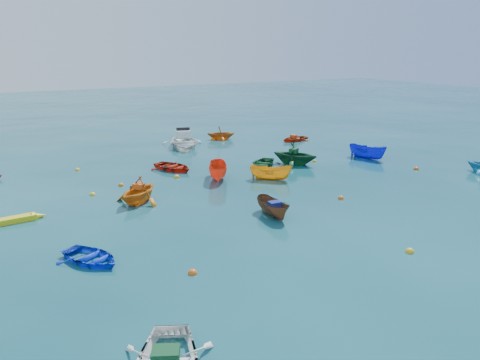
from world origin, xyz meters
TOP-DOWN VIEW (x-y plane):
  - ground at (0.00, 0.00)m, footprint 160.00×160.00m
  - dinghy_blue_sw at (-10.29, -1.31)m, footprint 3.05×3.37m
  - sampan_brown_mid at (-1.05, -0.39)m, footprint 1.12×2.68m
  - dinghy_orange_w at (-6.38, 5.01)m, footprint 3.94×3.87m
  - sampan_yellow_mid at (2.48, 5.38)m, footprint 2.76×2.61m
  - dinghy_green_e at (3.84, 8.56)m, footprint 3.67×3.62m
  - sampan_orange_n at (-0.42, 7.15)m, footprint 2.50×3.37m
  - dinghy_green_n at (6.20, 7.96)m, footprint 4.16×4.26m
  - dinghy_red_ne at (11.38, 15.29)m, footprint 2.93×2.24m
  - sampan_blue_far at (12.22, 6.86)m, footprint 2.13×3.28m
  - dinghy_red_far at (-2.17, 10.77)m, footprint 3.30×3.76m
  - dinghy_orange_far at (5.80, 19.16)m, footprint 3.12×2.93m
  - kayak_yellow at (-13.13, 4.92)m, footprint 3.71×0.85m
  - motorboat_white at (1.40, 17.51)m, footprint 4.80×5.70m
  - tarp_green_a at (-9.98, -9.05)m, footprint 0.88×0.80m
  - tarp_blue_a at (-1.06, -0.54)m, footprint 0.63×0.49m
  - tarp_orange_a at (-6.34, 5.04)m, footprint 0.69×0.72m
  - tarp_green_b at (6.14, 8.04)m, footprint 0.87×0.83m
  - tarp_orange_b at (11.28, 15.28)m, footprint 0.49×0.61m
  - buoy_or_a at (-7.15, -4.22)m, footprint 0.35×0.35m
  - buoy_ye_a at (1.57, -6.85)m, footprint 0.37×0.37m
  - buoy_or_b at (3.81, 0.08)m, footprint 0.34×0.34m
  - buoy_ye_b at (-8.35, 7.59)m, footprint 0.34×0.34m
  - buoy_or_c at (-6.40, 8.67)m, footprint 0.34×0.34m
  - buoy_ye_c at (-2.68, 8.78)m, footprint 0.37×0.37m
  - buoy_or_d at (12.78, 2.60)m, footprint 0.38×0.38m
  - buoy_ye_d at (-8.05, 13.86)m, footprint 0.34×0.34m
  - buoy_or_e at (4.99, 19.29)m, footprint 0.38×0.38m
  - buoy_ye_e at (7.98, 7.91)m, footprint 0.31×0.31m

SIDE VIEW (x-z plane):
  - ground at x=0.00m, z-range 0.00..0.00m
  - dinghy_blue_sw at x=-10.29m, z-range -0.29..0.29m
  - sampan_brown_mid at x=-1.05m, z-range -0.51..0.51m
  - dinghy_orange_w at x=-6.38m, z-range -0.79..0.79m
  - sampan_yellow_mid at x=2.48m, z-range -0.53..0.53m
  - dinghy_green_e at x=3.84m, z-range -0.31..0.31m
  - sampan_orange_n at x=-0.42m, z-range -0.61..0.61m
  - dinghy_green_n at x=6.20m, z-range -0.85..0.85m
  - dinghy_red_ne at x=11.38m, z-range -0.28..0.28m
  - sampan_blue_far at x=12.22m, z-range -0.59..0.59m
  - dinghy_red_far at x=-2.17m, z-range -0.32..0.32m
  - dinghy_orange_far at x=5.80m, z-range -0.66..0.66m
  - kayak_yellow at x=-13.13m, z-range -0.18..0.18m
  - motorboat_white at x=1.40m, z-range -0.80..0.80m
  - buoy_or_a at x=-7.15m, z-range -0.18..0.18m
  - buoy_ye_a at x=1.57m, z-range -0.19..0.19m
  - buoy_or_b at x=3.81m, z-range -0.17..0.17m
  - buoy_ye_b at x=-8.35m, z-range -0.17..0.17m
  - buoy_or_c at x=-6.40m, z-range -0.17..0.17m
  - buoy_ye_c at x=-2.68m, z-range -0.19..0.19m
  - buoy_or_d at x=12.78m, z-range -0.19..0.19m
  - buoy_ye_d at x=-8.05m, z-range -0.17..0.17m
  - buoy_or_e at x=4.99m, z-range -0.19..0.19m
  - buoy_ye_e at x=7.98m, z-range -0.15..0.15m
  - tarp_orange_b at x=11.28m, z-range 0.28..0.56m
  - tarp_green_a at x=-9.98m, z-range 0.36..0.71m
  - tarp_blue_a at x=-1.06m, z-range 0.51..0.80m
  - tarp_orange_a at x=-6.34m, z-range 0.79..1.06m
  - tarp_green_b at x=6.14m, z-range 0.85..1.19m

